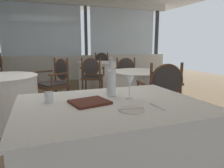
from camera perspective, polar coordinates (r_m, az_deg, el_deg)
ground_plane at (r=3.42m, az=-15.19°, el=-9.81°), size 13.61×13.61×0.00m
window_wall_far at (r=7.13m, az=-18.61°, el=9.54°), size 9.14×0.14×2.75m
foreground_table at (r=1.73m, az=-0.13°, el=-17.06°), size 1.42×1.07×0.74m
side_plate at (r=1.41m, az=5.40°, el=-7.19°), size 0.18×0.18×0.01m
butter_knife at (r=1.41m, az=5.41°, el=-6.98°), size 0.18×0.04×0.00m
dinner_fork at (r=1.51m, az=12.57°, el=-6.25°), size 0.02×0.18×0.00m
water_bottle at (r=1.77m, az=-0.24°, el=0.95°), size 0.08×0.08×0.34m
wine_glass at (r=1.68m, az=4.92°, el=0.65°), size 0.08×0.08×0.20m
water_tumbler at (r=1.67m, az=-17.25°, el=-3.51°), size 0.07×0.07×0.08m
menu_book at (r=1.58m, az=-6.28°, el=-5.06°), size 0.32×0.29×0.02m
background_table_1 at (r=5.70m, az=-4.09°, el=2.50°), size 1.08×1.08×0.74m
dining_chair_1_0 at (r=4.73m, az=-5.67°, el=2.91°), size 0.64×0.61×0.92m
dining_chair_1_1 at (r=6.63m, az=-3.00°, el=5.28°), size 0.64×0.61×0.97m
background_table_2 at (r=3.67m, az=7.77°, el=-2.09°), size 1.03×1.03×0.74m
dining_chair_2_0 at (r=4.53m, az=4.22°, el=2.52°), size 0.59×0.54×0.92m
dining_chair_2_1 at (r=2.77m, az=13.82°, el=-2.41°), size 0.59×0.54×0.97m
background_table_3 at (r=3.49m, az=-28.78°, el=-3.99°), size 1.11×1.11×0.74m
dining_chair_3_0 at (r=3.87m, az=-15.37°, el=1.26°), size 0.62×0.65×0.95m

